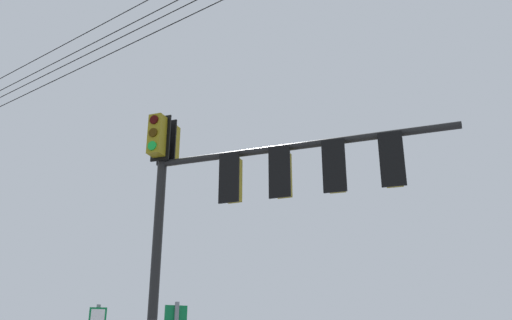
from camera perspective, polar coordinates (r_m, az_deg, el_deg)
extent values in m
cylinder|color=black|center=(10.91, -11.05, -13.51)|extent=(0.20, 0.20, 6.25)
cylinder|color=black|center=(10.37, 4.59, 1.52)|extent=(2.24, 5.77, 0.14)
cube|color=olive|center=(11.92, -9.33, 1.63)|extent=(0.39, 0.39, 0.90)
cube|color=black|center=(11.79, -9.72, 1.92)|extent=(0.19, 0.43, 1.04)
cylinder|color=#360503|center=(12.17, -8.87, 2.68)|extent=(0.10, 0.20, 0.20)
cylinder|color=#3C2703|center=(12.06, -8.95, 1.36)|extent=(0.10, 0.20, 0.20)
cylinder|color=green|center=(11.95, -9.03, 0.02)|extent=(0.10, 0.20, 0.20)
cube|color=olive|center=(11.45, -10.77, 2.67)|extent=(0.39, 0.39, 0.90)
cube|color=black|center=(11.58, -10.35, 2.37)|extent=(0.19, 0.43, 1.04)
cylinder|color=#360503|center=(11.43, -11.09, 4.35)|extent=(0.10, 0.20, 0.20)
cylinder|color=#3C2703|center=(11.32, -11.19, 2.97)|extent=(0.10, 0.20, 0.20)
cylinder|color=green|center=(11.20, -11.29, 1.55)|extent=(0.10, 0.20, 0.20)
cube|color=olive|center=(10.61, -2.57, -2.18)|extent=(0.39, 0.39, 0.90)
cube|color=black|center=(10.46, -2.97, -1.92)|extent=(0.21, 0.42, 1.04)
cylinder|color=#360503|center=(10.84, -2.18, -0.92)|extent=(0.11, 0.20, 0.20)
cylinder|color=#3C2703|center=(10.75, -2.20, -2.43)|extent=(0.11, 0.20, 0.20)
cylinder|color=green|center=(10.66, -2.22, -3.97)|extent=(0.11, 0.20, 0.20)
cube|color=olive|center=(10.26, 2.90, -1.56)|extent=(0.39, 0.39, 0.90)
cube|color=black|center=(10.11, 2.58, -1.28)|extent=(0.21, 0.42, 1.04)
cylinder|color=#360503|center=(10.51, 3.18, -0.27)|extent=(0.10, 0.20, 0.20)
cylinder|color=#3C2703|center=(10.41, 3.21, -1.83)|extent=(0.10, 0.20, 0.20)
cylinder|color=green|center=(10.32, 3.24, -3.41)|extent=(0.10, 0.20, 0.20)
cube|color=olive|center=(10.02, 8.69, -0.89)|extent=(0.38, 0.38, 0.90)
cube|color=black|center=(9.86, 8.52, -0.59)|extent=(0.18, 0.43, 1.04)
cylinder|color=#360503|center=(10.28, 8.77, 0.40)|extent=(0.09, 0.20, 0.20)
cylinder|color=#3C2703|center=(10.18, 8.86, -1.18)|extent=(0.09, 0.20, 0.20)
cylinder|color=green|center=(10.09, 8.95, -2.79)|extent=(0.09, 0.20, 0.20)
cube|color=olive|center=(9.89, 14.70, -0.19)|extent=(0.38, 0.38, 0.90)
cube|color=black|center=(9.73, 14.62, 0.13)|extent=(0.18, 0.43, 1.04)
cylinder|color=#360503|center=(10.15, 14.63, 1.11)|extent=(0.09, 0.20, 0.20)
cylinder|color=#3C2703|center=(10.04, 14.78, -0.49)|extent=(0.09, 0.20, 0.20)
cylinder|color=green|center=(9.95, 14.93, -2.12)|extent=(0.09, 0.20, 0.20)
cube|color=#0C7238|center=(9.52, -16.93, -16.10)|extent=(0.11, 0.28, 0.32)
cube|color=white|center=(9.51, -16.93, -16.10)|extent=(0.07, 0.22, 0.26)
cube|color=#0C7238|center=(8.55, -8.76, -16.58)|extent=(0.19, 0.34, 0.34)
cube|color=white|center=(8.56, -8.80, -16.58)|extent=(0.14, 0.27, 0.28)
cylinder|color=black|center=(12.41, -4.95, 16.47)|extent=(15.78, 22.13, 0.38)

